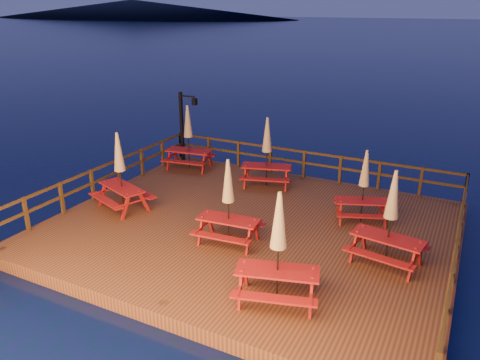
{
  "coord_description": "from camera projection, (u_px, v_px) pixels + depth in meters",
  "views": [
    {
      "loc": [
        5.74,
        -11.92,
        6.89
      ],
      "look_at": [
        -0.68,
        0.6,
        1.58
      ],
      "focal_mm": 35.0,
      "sensor_mm": 36.0,
      "label": 1
    }
  ],
  "objects": [
    {
      "name": "picnic_table_0",
      "position": [
        120.0,
        170.0,
        15.36
      ],
      "size": [
        2.26,
        2.07,
        2.65
      ],
      "rotation": [
        0.0,
        0.0,
        -0.35
      ],
      "color": "maroon",
      "rests_on": "deck"
    },
    {
      "name": "headland_left",
      "position": [
        132.0,
        9.0,
        239.7
      ],
      "size": [
        180.0,
        84.0,
        9.0
      ],
      "primitive_type": "ellipsoid",
      "color": "black",
      "rests_on": "ground"
    },
    {
      "name": "deck_piles",
      "position": [
        250.0,
        244.0,
        14.92
      ],
      "size": [
        11.44,
        9.44,
        1.4
      ],
      "color": "#332410",
      "rests_on": "ground"
    },
    {
      "name": "picnic_table_5",
      "position": [
        228.0,
        201.0,
        13.12
      ],
      "size": [
        1.9,
        1.62,
        2.53
      ],
      "rotation": [
        0.0,
        0.0,
        0.1
      ],
      "color": "maroon",
      "rests_on": "deck"
    },
    {
      "name": "picnic_table_6",
      "position": [
        267.0,
        151.0,
        17.38
      ],
      "size": [
        2.22,
        2.0,
        2.64
      ],
      "rotation": [
        0.0,
        0.0,
        0.31
      ],
      "color": "maroon",
      "rests_on": "deck"
    },
    {
      "name": "picnic_table_3",
      "position": [
        278.0,
        246.0,
        10.43
      ],
      "size": [
        2.27,
        2.04,
        2.73
      ],
      "rotation": [
        0.0,
        0.0,
        0.28
      ],
      "color": "maroon",
      "rests_on": "deck"
    },
    {
      "name": "picnic_table_2",
      "position": [
        188.0,
        136.0,
        19.21
      ],
      "size": [
        2.1,
        1.83,
        2.68
      ],
      "rotation": [
        0.0,
        0.0,
        0.17
      ],
      "color": "maroon",
      "rests_on": "deck"
    },
    {
      "name": "lamp_post",
      "position": [
        185.0,
        120.0,
        20.13
      ],
      "size": [
        0.85,
        0.18,
        3.0
      ],
      "color": "black",
      "rests_on": "deck"
    },
    {
      "name": "picnic_table_1",
      "position": [
        391.0,
        217.0,
        11.99
      ],
      "size": [
        2.06,
        1.79,
        2.64
      ],
      "rotation": [
        0.0,
        0.0,
        -0.16
      ],
      "color": "maroon",
      "rests_on": "deck"
    },
    {
      "name": "deck",
      "position": [
        250.0,
        230.0,
        14.74
      ],
      "size": [
        12.0,
        10.0,
        0.4
      ],
      "primitive_type": "cube",
      "color": "#4A2418",
      "rests_on": "ground"
    },
    {
      "name": "ground",
      "position": [
        250.0,
        236.0,
        14.81
      ],
      "size": [
        500.0,
        500.0,
        0.0
      ],
      "primitive_type": "plane",
      "color": "#051432",
      "rests_on": "ground"
    },
    {
      "name": "railing",
      "position": [
        274.0,
        184.0,
        15.88
      ],
      "size": [
        11.8,
        9.75,
        1.1
      ],
      "color": "#332410",
      "rests_on": "deck"
    },
    {
      "name": "picnic_table_4",
      "position": [
        364.0,
        185.0,
        14.51
      ],
      "size": [
        2.02,
        1.85,
        2.35
      ],
      "rotation": [
        0.0,
        0.0,
        0.37
      ],
      "color": "maroon",
      "rests_on": "deck"
    }
  ]
}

